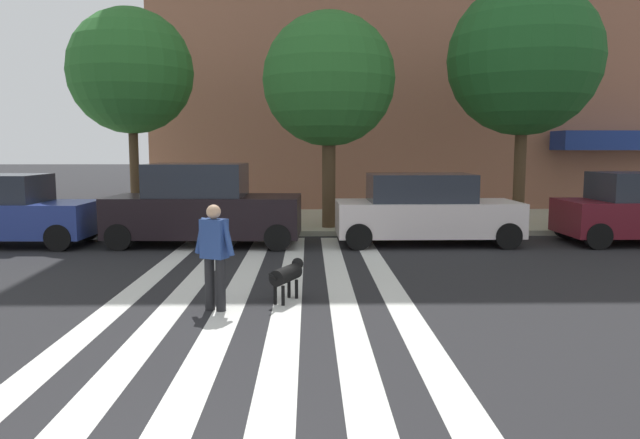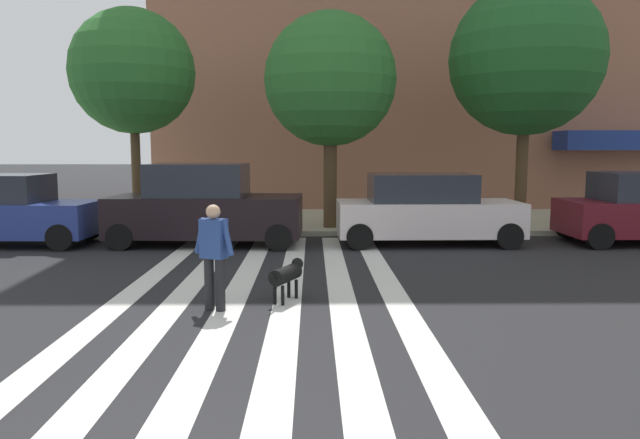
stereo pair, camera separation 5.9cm
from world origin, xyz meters
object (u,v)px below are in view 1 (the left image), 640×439
object	(u,v)px
parked_car_near_curb	(4,212)
street_tree_nearest	(131,72)
street_tree_further	(524,60)
dog_on_leash	(288,274)
parked_car_behind_first	(203,207)
parked_car_third_in_line	(425,210)
pedestrian_dog_walker	(214,251)
street_tree_middle	(329,80)

from	to	relation	value
parked_car_near_curb	street_tree_nearest	world-z (taller)	street_tree_nearest
street_tree_further	dog_on_leash	distance (m)	11.69
parked_car_behind_first	parked_car_third_in_line	size ratio (longest dim) A/B	1.05
parked_car_near_curb	dog_on_leash	distance (m)	9.41
street_tree_nearest	dog_on_leash	world-z (taller)	street_tree_nearest
parked_car_third_in_line	street_tree_further	world-z (taller)	street_tree_further
parked_car_behind_first	dog_on_leash	distance (m)	6.24
parked_car_third_in_line	street_tree_nearest	xyz separation A→B (m)	(-8.24, 2.80, 3.82)
parked_car_behind_first	street_tree_further	size ratio (longest dim) A/B	0.68
parked_car_near_curb	pedestrian_dog_walker	size ratio (longest dim) A/B	2.71
parked_car_behind_first	parked_car_near_curb	bearing A→B (deg)	-179.99
parked_car_near_curb	street_tree_middle	world-z (taller)	street_tree_middle
street_tree_middle	pedestrian_dog_walker	bearing A→B (deg)	-103.30
street_tree_nearest	street_tree_further	bearing A→B (deg)	-0.82
parked_car_third_in_line	pedestrian_dog_walker	world-z (taller)	parked_car_third_in_line
street_tree_nearest	pedestrian_dog_walker	size ratio (longest dim) A/B	3.91
parked_car_third_in_line	pedestrian_dog_walker	xyz separation A→B (m)	(-4.44, -6.30, 0.04)
street_tree_further	pedestrian_dog_walker	bearing A→B (deg)	-131.10
street_tree_further	parked_car_near_curb	bearing A→B (deg)	-169.46
pedestrian_dog_walker	dog_on_leash	bearing A→B (deg)	27.19
parked_car_behind_first	parked_car_third_in_line	world-z (taller)	parked_car_behind_first
parked_car_third_in_line	street_tree_nearest	world-z (taller)	street_tree_nearest
parked_car_behind_first	street_tree_further	bearing A→B (deg)	16.18
street_tree_further	pedestrian_dog_walker	xyz separation A→B (m)	(-7.80, -8.94, -4.14)
parked_car_behind_first	dog_on_leash	bearing A→B (deg)	-67.67
parked_car_third_in_line	dog_on_leash	world-z (taller)	parked_car_third_in_line
parked_car_behind_first	dog_on_leash	size ratio (longest dim) A/B	4.73
pedestrian_dog_walker	street_tree_further	bearing A→B (deg)	48.90
street_tree_nearest	street_tree_middle	size ratio (longest dim) A/B	1.03
parked_car_near_curb	street_tree_further	bearing A→B (deg)	10.54
street_tree_middle	street_tree_further	world-z (taller)	street_tree_further
parked_car_third_in_line	street_tree_middle	bearing A→B (deg)	136.72
dog_on_leash	parked_car_behind_first	bearing A→B (deg)	112.33
street_tree_middle	dog_on_leash	distance (m)	9.00
parked_car_third_in_line	street_tree_nearest	distance (m)	9.50
street_tree_further	dog_on_leash	world-z (taller)	street_tree_further
parked_car_behind_first	parked_car_third_in_line	xyz separation A→B (m)	(5.71, -0.00, -0.09)
street_tree_middle	street_tree_further	size ratio (longest dim) A/B	0.86
parked_car_third_in_line	street_tree_further	size ratio (longest dim) A/B	0.65
street_tree_nearest	street_tree_middle	xyz separation A→B (m)	(5.82, -0.53, -0.29)
pedestrian_dog_walker	parked_car_third_in_line	bearing A→B (deg)	54.84
street_tree_middle	pedestrian_dog_walker	size ratio (longest dim) A/B	3.79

